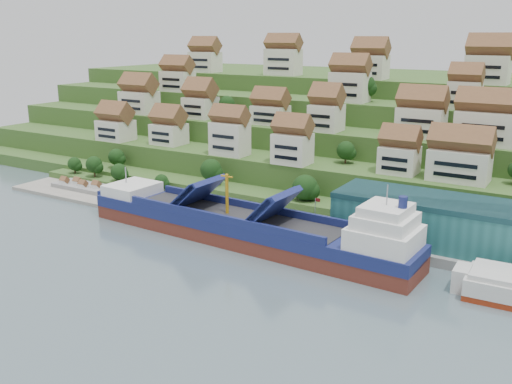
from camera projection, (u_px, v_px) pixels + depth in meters
The scene contains 10 objects.
ground at pixel (226, 239), 133.03m from camera, with size 300.00×300.00×0.00m, color slate.
quay at pixel (331, 231), 135.13m from camera, with size 180.00×14.00×2.20m, color gray.
pebble_beach at pixel (89, 191), 171.68m from camera, with size 45.00×20.00×1.00m, color gray.
hillside at pixel (379, 131), 215.51m from camera, with size 260.00×128.00×31.00m.
hillside_village at pixel (345, 108), 174.38m from camera, with size 160.46×63.64×29.67m.
hillside_trees at pixel (293, 138), 168.19m from camera, with size 139.43×62.24×30.60m.
warehouse at pixel (477, 227), 119.19m from camera, with size 60.00×15.00×10.00m, color #276B6B.
flagpole at pixel (315, 212), 130.39m from camera, with size 1.28×0.16×8.00m.
beach_huts at pixel (80, 186), 171.22m from camera, with size 14.40×3.70×2.20m.
cargo_ship at pixel (251, 229), 129.24m from camera, with size 83.39×16.90×18.44m.
Camera 1 is at (70.80, -103.47, 46.34)m, focal length 40.00 mm.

